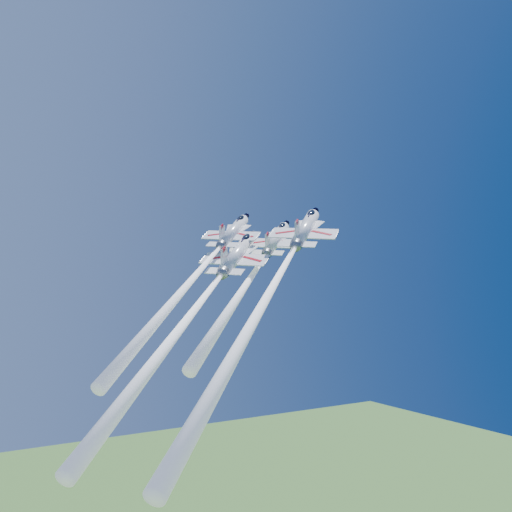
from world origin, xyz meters
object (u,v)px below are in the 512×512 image
jet_lead (253,274)px  jet_left (198,272)px  jet_right (272,289)px  jet_slot (197,307)px

jet_lead → jet_left: size_ratio=0.92×
jet_lead → jet_right: 15.03m
jet_lead → jet_slot: bearing=-104.4°
jet_left → jet_right: 14.50m
jet_left → jet_slot: (-3.38, -6.68, -4.78)m
jet_right → jet_left: bearing=153.6°
jet_lead → jet_left: jet_left is taller
jet_slot → jet_lead: bearing=75.6°
jet_slot → jet_right: bearing=3.6°
jet_lead → jet_slot: size_ratio=0.85×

